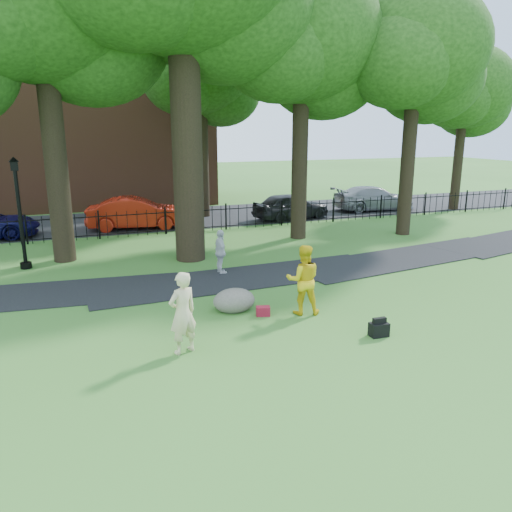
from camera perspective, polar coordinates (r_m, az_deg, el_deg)
name	(u,v)px	position (r m, az deg, el deg)	size (l,w,h in m)	color
ground	(256,324)	(12.90, -0.05, -7.78)	(120.00, 120.00, 0.00)	#396E26
footpath	(242,278)	(16.68, -1.60, -2.57)	(36.00, 2.60, 0.03)	black
street	(152,220)	(27.93, -11.82, 4.07)	(80.00, 7.00, 0.02)	black
iron_fence	(165,221)	(23.94, -10.33, 3.90)	(44.00, 0.04, 1.20)	black
brick_building	(63,110)	(35.19, -21.24, 15.33)	(18.00, 8.00, 12.00)	brown
tree_row	(188,37)	(20.40, -7.74, 23.55)	(26.82, 7.96, 12.42)	black
woman	(183,313)	(11.14, -8.39, -6.45)	(0.68, 0.45, 1.87)	beige
man	(303,280)	(13.38, 5.42, -2.71)	(0.92, 0.72, 1.90)	gold
pedestrian	(221,252)	(17.05, -4.07, 0.46)	(0.90, 0.38, 1.54)	silver
boulder	(234,299)	(13.72, -2.52, -4.89)	(1.17, 0.88, 0.68)	#6B6759
lamppost	(20,215)	(19.29, -25.36, 4.25)	(0.39, 0.39, 3.93)	black
backpack	(379,330)	(12.50, 13.86, -8.16)	(0.45, 0.28, 0.34)	black
red_bag	(263,311)	(13.41, 0.81, -6.32)	(0.37, 0.23, 0.25)	maroon
red_sedan	(137,213)	(25.44, -13.49, 4.78)	(1.66, 4.77, 1.57)	#9F1B0C
grey_car	(291,206)	(27.51, 4.00, 5.72)	(1.72, 4.28, 1.46)	black
silver_car	(373,198)	(31.28, 13.28, 6.43)	(2.05, 5.04, 1.46)	gray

